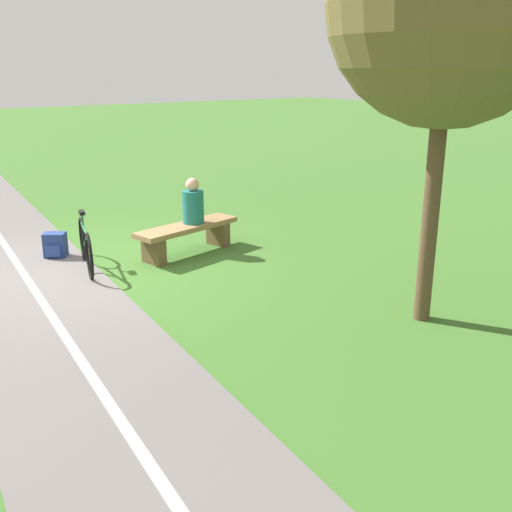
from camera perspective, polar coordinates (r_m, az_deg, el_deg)
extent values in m
plane|color=#3D6B28|center=(9.08, -17.04, -1.48)|extent=(80.00, 80.00, 0.00)
cube|color=#66605E|center=(5.31, -12.98, -15.25)|extent=(5.72, 36.02, 0.02)
cube|color=silver|center=(5.30, -12.99, -15.16)|extent=(3.40, 31.84, 0.00)
cube|color=#937047|center=(9.47, -6.68, 2.80)|extent=(1.88, 0.82, 0.08)
cube|color=brown|center=(9.98, -3.69, 2.21)|extent=(0.24, 0.44, 0.40)
cube|color=brown|center=(9.12, -9.84, 0.49)|extent=(0.24, 0.44, 0.40)
cylinder|color=#1E6B66|center=(9.49, -6.09, 4.73)|extent=(0.40, 0.40, 0.53)
sphere|color=tan|center=(9.42, -6.16, 6.87)|extent=(0.22, 0.22, 0.22)
torus|color=black|center=(8.62, -15.81, -0.02)|extent=(0.22, 0.66, 0.67)
torus|color=black|center=(9.54, -16.42, 1.61)|extent=(0.22, 0.66, 0.67)
cylinder|color=#237038|center=(9.00, -16.28, 2.57)|extent=(0.25, 0.80, 0.04)
cylinder|color=#237038|center=(8.90, -16.11, 1.47)|extent=(0.19, 0.58, 0.32)
cylinder|color=#237038|center=(9.12, -16.42, 3.39)|extent=(0.03, 0.03, 0.20)
cube|color=black|center=(9.09, -16.48, 4.06)|extent=(0.13, 0.21, 0.05)
cube|color=navy|center=(9.81, -18.82, 0.99)|extent=(0.40, 0.38, 0.40)
cube|color=#2A438C|center=(9.70, -19.02, 0.42)|extent=(0.21, 0.17, 0.18)
cylinder|color=brown|center=(6.95, 16.63, 5.09)|extent=(0.19, 0.19, 2.86)
sphere|color=brown|center=(6.83, 18.25, 22.23)|extent=(2.55, 2.55, 2.55)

